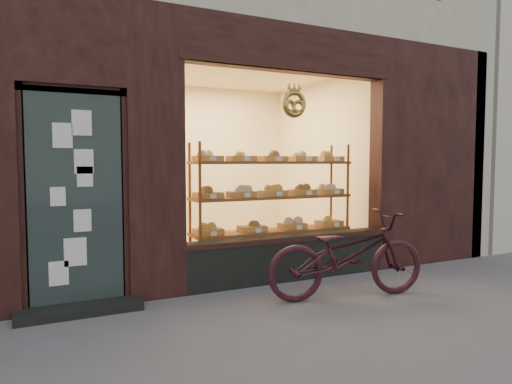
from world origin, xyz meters
TOP-DOWN VIEW (x-y plane):
  - ground at (0.00, 0.00)m, footprint 90.00×90.00m
  - display_shelf at (0.45, 2.55)m, footprint 2.20×0.45m
  - bicycle at (0.63, 1.19)m, footprint 1.86×0.95m

SIDE VIEW (x-z plane):
  - ground at x=0.00m, z-range 0.00..0.00m
  - bicycle at x=0.63m, z-range 0.00..0.93m
  - display_shelf at x=0.45m, z-range 0.04..1.74m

